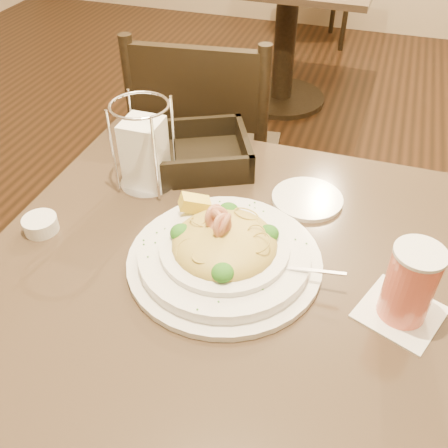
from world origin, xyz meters
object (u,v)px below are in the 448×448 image
(drink_glass, at_px, (410,284))
(side_plate, at_px, (307,199))
(bread_basket, at_px, (195,155))
(pasta_bowl, at_px, (224,250))
(dining_chair_near, at_px, (208,159))
(background_table, at_px, (287,17))
(butter_ramekin, at_px, (41,224))
(napkin_caddy, at_px, (145,151))
(main_table, at_px, (221,336))

(drink_glass, distance_m, side_plate, 0.34)
(bread_basket, height_order, side_plate, bread_basket)
(pasta_bowl, bearing_deg, drink_glass, -4.03)
(dining_chair_near, xyz_separation_m, pasta_bowl, (0.27, -0.65, 0.25))
(pasta_bowl, bearing_deg, dining_chair_near, 112.42)
(background_table, bearing_deg, butter_ramekin, -91.19)
(drink_glass, relative_size, napkin_caddy, 0.82)
(main_table, height_order, pasta_bowl, pasta_bowl)
(main_table, xyz_separation_m, drink_glass, (0.33, -0.02, 0.30))
(pasta_bowl, distance_m, butter_ramekin, 0.38)
(dining_chair_near, bearing_deg, drink_glass, 124.16)
(background_table, relative_size, pasta_bowl, 2.28)
(main_table, bearing_deg, pasta_bowl, 24.66)
(napkin_caddy, bearing_deg, pasta_bowl, -37.73)
(napkin_caddy, bearing_deg, drink_glass, -20.46)
(background_table, distance_m, side_plate, 1.95)
(main_table, xyz_separation_m, side_plate, (0.12, 0.24, 0.23))
(main_table, bearing_deg, background_table, 98.85)
(pasta_bowl, bearing_deg, main_table, -155.34)
(dining_chair_near, xyz_separation_m, butter_ramekin, (-0.11, -0.67, 0.23))
(pasta_bowl, bearing_deg, butter_ramekin, -176.04)
(main_table, distance_m, dining_chair_near, 0.70)
(side_plate, bearing_deg, dining_chair_near, 132.93)
(side_plate, bearing_deg, butter_ramekin, -151.77)
(bread_basket, height_order, napkin_caddy, napkin_caddy)
(butter_ramekin, bearing_deg, bread_basket, 57.31)
(dining_chair_near, height_order, butter_ramekin, dining_chair_near)
(dining_chair_near, bearing_deg, side_plate, 125.70)
(drink_glass, relative_size, butter_ramekin, 2.39)
(bread_basket, height_order, butter_ramekin, bread_basket)
(dining_chair_near, distance_m, pasta_bowl, 0.74)
(napkin_caddy, bearing_deg, butter_ramekin, -122.66)
(butter_ramekin, bearing_deg, side_plate, 28.23)
(butter_ramekin, bearing_deg, drink_glass, 0.30)
(background_table, height_order, side_plate, side_plate)
(drink_glass, distance_m, napkin_caddy, 0.60)
(background_table, relative_size, dining_chair_near, 0.99)
(pasta_bowl, distance_m, side_plate, 0.26)
(pasta_bowl, relative_size, bread_basket, 1.28)
(background_table, bearing_deg, pasta_bowl, -80.98)
(background_table, bearing_deg, dining_chair_near, -87.27)
(background_table, xyz_separation_m, side_plate, (0.45, -1.88, 0.23))
(side_plate, bearing_deg, pasta_bowl, -115.20)
(background_table, bearing_deg, drink_glass, -72.90)
(dining_chair_near, bearing_deg, bread_basket, 98.12)
(pasta_bowl, xyz_separation_m, napkin_caddy, (-0.24, 0.19, 0.05))
(background_table, relative_size, butter_ramekin, 13.35)
(background_table, bearing_deg, main_table, -81.15)
(butter_ramekin, bearing_deg, dining_chair_near, 80.30)
(dining_chair_near, height_order, napkin_caddy, dining_chair_near)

